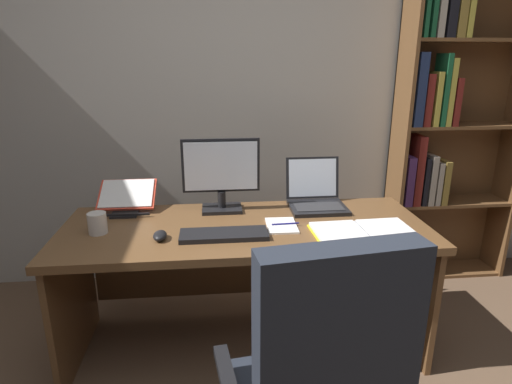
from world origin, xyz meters
The scene contains 12 objects.
wall_back centered at (0.00, 1.97, 1.43)m, with size 5.68×0.12×2.87m, color #B2ADA3.
desk centered at (-0.11, 1.12, 0.53)m, with size 1.86×0.74×0.72m.
bookshelf centered at (1.30, 1.77, 1.09)m, with size 0.85×0.26×2.20m.
monitor centered at (-0.22, 1.28, 0.92)m, with size 0.43×0.16×0.41m.
laptop centered at (0.32, 1.29, 0.78)m, with size 0.31×0.31×0.26m.
keyboard centered at (-0.22, 0.90, 0.73)m, with size 0.42×0.15×0.02m, color black.
computer_mouse centered at (-0.52, 0.90, 0.74)m, with size 0.06×0.10×0.04m, color black.
reading_stand_with_book centered at (-0.75, 1.35, 0.80)m, with size 0.31×0.28×0.15m.
open_binder centered at (0.45, 0.85, 0.73)m, with size 0.50×0.33×0.02m.
notepad centered at (0.07, 1.01, 0.73)m, with size 0.15×0.21×0.01m, color white.
pen centered at (0.09, 1.01, 0.74)m, with size 0.01×0.01×0.14m, color navy.
coffee_mug centered at (-0.83, 1.01, 0.77)m, with size 0.09×0.09×0.10m, color silver.
Camera 1 is at (-0.26, -0.97, 1.54)m, focal length 29.79 mm.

